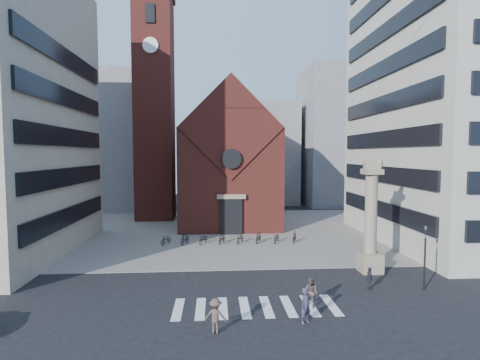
% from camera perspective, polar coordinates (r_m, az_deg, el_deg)
% --- Properties ---
extents(ground, '(120.00, 120.00, 0.00)m').
position_cam_1_polar(ground, '(26.07, 0.41, -16.27)').
color(ground, black).
rests_on(ground, ground).
extents(piazza, '(46.00, 30.00, 0.05)m').
position_cam_1_polar(piazza, '(44.35, -1.45, -7.72)').
color(piazza, gray).
rests_on(piazza, ground).
extents(zebra_crossing, '(10.20, 3.20, 0.01)m').
position_cam_1_polar(zebra_crossing, '(23.33, 2.41, -18.76)').
color(zebra_crossing, white).
rests_on(zebra_crossing, ground).
extents(church, '(12.00, 16.65, 18.00)m').
position_cam_1_polar(church, '(49.47, -1.76, 2.78)').
color(church, maroon).
rests_on(church, ground).
extents(campanile, '(5.50, 5.50, 31.20)m').
position_cam_1_polar(campanile, '(53.43, -12.89, 11.11)').
color(campanile, maroon).
rests_on(campanile, ground).
extents(building_right, '(18.00, 22.00, 32.00)m').
position_cam_1_polar(building_right, '(45.16, 31.89, 12.28)').
color(building_right, '#B0AD9F').
rests_on(building_right, ground).
extents(bg_block_left, '(16.00, 14.00, 22.00)m').
position_cam_1_polar(bg_block_left, '(66.93, -19.72, 5.45)').
color(bg_block_left, gray).
rests_on(bg_block_left, ground).
extents(bg_block_mid, '(14.00, 12.00, 18.00)m').
position_cam_1_polar(bg_block_mid, '(69.82, 2.56, 3.97)').
color(bg_block_mid, gray).
rests_on(bg_block_mid, ground).
extents(bg_block_right, '(16.00, 14.00, 24.00)m').
position_cam_1_polar(bg_block_right, '(70.60, 15.95, 6.26)').
color(bg_block_right, gray).
rests_on(bg_block_right, ground).
extents(lion_column, '(1.63, 1.60, 8.68)m').
position_cam_1_polar(lion_column, '(30.35, 19.30, -6.81)').
color(lion_column, gray).
rests_on(lion_column, ground).
extents(traffic_light, '(0.13, 0.16, 4.30)m').
position_cam_1_polar(traffic_light, '(27.99, 26.34, -10.36)').
color(traffic_light, black).
rests_on(traffic_light, ground).
extents(pedestrian_0, '(0.83, 0.76, 1.90)m').
position_cam_1_polar(pedestrian_0, '(21.33, 10.01, -18.34)').
color(pedestrian_0, '#393449').
rests_on(pedestrian_0, ground).
extents(pedestrian_1, '(1.07, 1.09, 1.77)m').
position_cam_1_polar(pedestrian_1, '(23.36, 10.77, -16.49)').
color(pedestrian_1, '#544543').
rests_on(pedestrian_1, ground).
extents(pedestrian_2, '(0.59, 0.97, 1.54)m').
position_cam_1_polar(pedestrian_2, '(27.05, 19.12, -14.01)').
color(pedestrian_2, '#27282F').
rests_on(pedestrian_2, ground).
extents(pedestrian_3, '(1.24, 0.86, 1.76)m').
position_cam_1_polar(pedestrian_3, '(20.09, -3.75, -19.94)').
color(pedestrian_3, '#503E35').
rests_on(pedestrian_3, ground).
extents(scooter_0, '(1.30, 1.98, 0.98)m').
position_cam_1_polar(scooter_0, '(38.36, -11.18, -8.86)').
color(scooter_0, black).
rests_on(scooter_0, piazza).
extents(scooter_1, '(1.15, 1.88, 1.09)m').
position_cam_1_polar(scooter_1, '(38.16, -8.40, -8.82)').
color(scooter_1, black).
rests_on(scooter_1, piazza).
extents(scooter_2, '(1.30, 1.98, 0.98)m').
position_cam_1_polar(scooter_2, '(38.07, -5.59, -8.91)').
color(scooter_2, black).
rests_on(scooter_2, piazza).
extents(scooter_3, '(1.15, 1.88, 1.09)m').
position_cam_1_polar(scooter_3, '(38.04, -2.78, -8.82)').
color(scooter_3, black).
rests_on(scooter_3, piazza).
extents(scooter_4, '(1.30, 1.98, 0.98)m').
position_cam_1_polar(scooter_4, '(38.13, 0.03, -8.86)').
color(scooter_4, black).
rests_on(scooter_4, piazza).
extents(scooter_5, '(1.15, 1.88, 1.09)m').
position_cam_1_polar(scooter_5, '(38.29, 2.82, -8.73)').
color(scooter_5, black).
rests_on(scooter_5, piazza).
extents(scooter_6, '(1.30, 1.98, 0.98)m').
position_cam_1_polar(scooter_6, '(38.56, 5.58, -8.74)').
color(scooter_6, black).
rests_on(scooter_6, piazza).
extents(scooter_7, '(1.15, 1.88, 1.09)m').
position_cam_1_polar(scooter_7, '(38.89, 8.30, -8.57)').
color(scooter_7, black).
rests_on(scooter_7, piazza).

